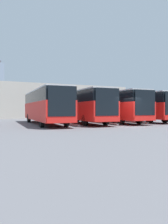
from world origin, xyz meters
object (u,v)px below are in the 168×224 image
at_px(bus_0, 137,106).
at_px(bus_2, 81,106).
at_px(bus_1, 112,106).
at_px(bus_3, 45,105).

height_order(bus_0, bus_2, same).
distance_m(bus_1, bus_2, 3.88).
xyz_separation_m(bus_1, bus_3, (7.76, 0.09, 0.00)).
distance_m(bus_0, bus_1, 3.90).
bearing_deg(bus_2, bus_1, -177.29).
distance_m(bus_0, bus_3, 11.65).
bearing_deg(bus_0, bus_1, 8.79).
bearing_deg(bus_1, bus_0, -171.21).
distance_m(bus_2, bus_3, 3.88).
bearing_deg(bus_3, bus_0, -175.00).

